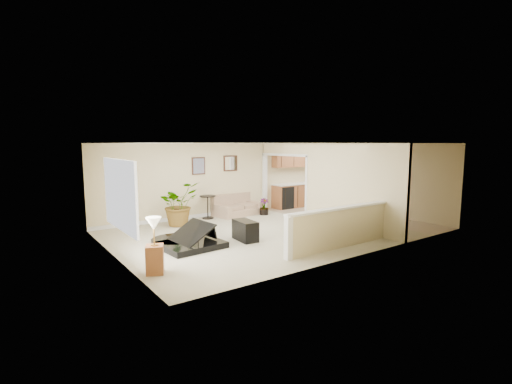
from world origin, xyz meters
TOP-DOWN VIEW (x-y plane):
  - floor at (0.00, 0.00)m, footprint 9.00×9.00m
  - back_wall at (0.00, 3.00)m, footprint 9.00×0.04m
  - front_wall at (0.00, -3.00)m, footprint 9.00×0.04m
  - left_wall at (-4.50, 0.00)m, footprint 0.04×6.00m
  - right_wall at (4.50, 0.00)m, footprint 0.04×6.00m
  - ceiling at (0.00, 0.00)m, footprint 9.00×6.00m
  - kitchen_vinyl at (3.15, 0.00)m, footprint 2.70×6.00m
  - interior_partition at (1.80, 0.25)m, footprint 0.18×5.99m
  - pony_half_wall at (0.08, -2.30)m, footprint 3.42×0.22m
  - left_window at (-4.49, -0.50)m, footprint 0.05×2.15m
  - wall_art_left at (-0.95, 2.97)m, footprint 0.48×0.04m
  - wall_mirror at (0.30, 2.97)m, footprint 0.55×0.04m
  - kitchen_cabinets at (3.19, 2.73)m, footprint 2.36×0.65m
  - piano at (-2.83, -0.10)m, footprint 1.71×1.78m
  - piano_bench at (-1.36, -0.42)m, footprint 0.47×0.81m
  - loveseat at (0.36, 2.67)m, footprint 1.79×1.16m
  - accent_table at (-0.80, 2.65)m, footprint 0.53×0.53m
  - palm_plant at (-2.02, 2.25)m, footprint 1.44×1.33m
  - small_plant at (1.13, 2.09)m, footprint 0.42×0.42m
  - lamp_stand at (-4.15, -1.47)m, footprint 0.43×0.43m

SIDE VIEW (x-z plane):
  - floor at x=0.00m, z-range 0.00..0.00m
  - kitchen_vinyl at x=3.15m, z-range 0.00..0.01m
  - small_plant at x=1.13m, z-range -0.04..0.54m
  - piano_bench at x=-1.36m, z-range 0.00..0.52m
  - loveseat at x=0.36m, z-range -0.11..0.84m
  - lamp_stand at x=-4.15m, z-range -0.08..1.02m
  - accent_table at x=-0.80m, z-range 0.11..0.88m
  - pony_half_wall at x=0.08m, z-range 0.02..1.02m
  - piano at x=-2.83m, z-range -0.11..1.21m
  - palm_plant at x=-2.02m, z-range -0.01..1.31m
  - kitchen_cabinets at x=3.19m, z-range -0.29..2.03m
  - interior_partition at x=1.80m, z-range -0.03..2.47m
  - back_wall at x=0.00m, z-range 0.00..2.50m
  - front_wall at x=0.00m, z-range 0.00..2.50m
  - left_wall at x=-4.50m, z-range 0.00..2.50m
  - right_wall at x=4.50m, z-range 0.00..2.50m
  - left_window at x=-4.49m, z-range 0.73..2.17m
  - wall_art_left at x=-0.95m, z-range 1.46..2.04m
  - wall_mirror at x=0.30m, z-range 1.52..2.08m
  - ceiling at x=0.00m, z-range 2.48..2.52m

